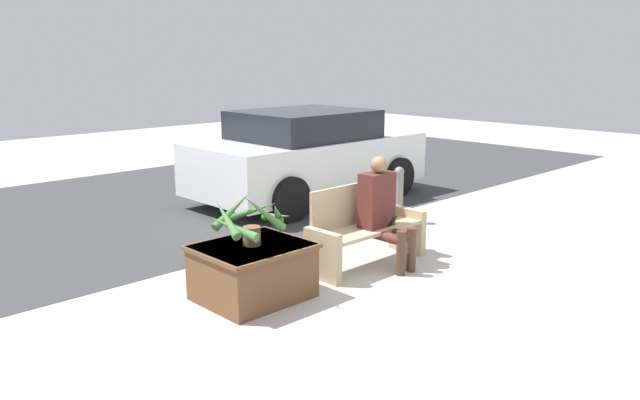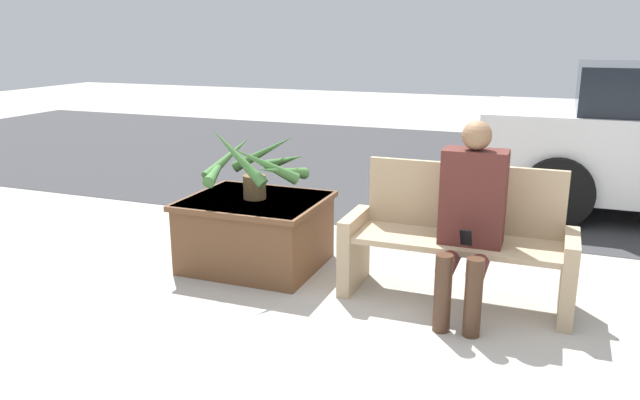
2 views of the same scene
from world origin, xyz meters
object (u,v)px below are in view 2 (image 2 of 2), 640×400
Objects in this scene: potted_plant at (254,165)px; bench at (457,241)px; person_seated at (470,213)px; planter_box at (256,230)px.

bench is at bearing -2.13° from potted_plant.
person_seated reaches higher than planter_box.
potted_plant is at bearing 13.35° from planter_box.
potted_plant reaches higher than planter_box.
person_seated is (0.09, -0.18, 0.25)m from bench.
planter_box is at bearing 171.73° from person_seated.
bench is 1.22× the size of person_seated.
planter_box is at bearing 177.90° from bench.
potted_plant is at bearing 177.87° from bench.
bench is 1.87× the size of potted_plant.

